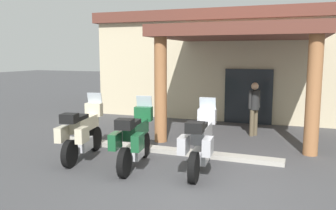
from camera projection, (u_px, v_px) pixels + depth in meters
ground_plane at (196, 182)px, 7.42m from camera, size 80.00×80.00×0.00m
motel_building at (259, 63)px, 16.50m from camera, size 13.66×11.66×4.42m
motorcycle_cream at (83, 132)px, 8.99m from camera, size 0.89×2.20×1.61m
motorcycle_green at (135, 138)px, 8.31m from camera, size 0.85×2.20×1.61m
motorcycle_silver at (201, 142)px, 7.96m from camera, size 0.74×2.21×1.61m
pedestrian at (254, 105)px, 11.45m from camera, size 0.32×0.47×1.75m
curb_strip at (158, 149)px, 9.70m from camera, size 6.65×0.36×0.12m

